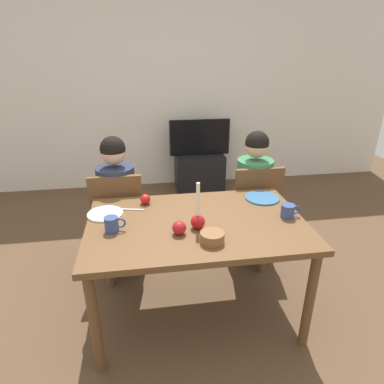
{
  "coord_description": "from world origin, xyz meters",
  "views": [
    {
      "loc": [
        -0.31,
        -1.85,
        1.78
      ],
      "look_at": [
        0.0,
        0.2,
        0.87
      ],
      "focal_mm": 30.89,
      "sensor_mm": 36.0,
      "label": 1
    }
  ],
  "objects_px": {
    "candle_centerpiece": "(198,219)",
    "apple_by_left_plate": "(179,228)",
    "plate_right": "(262,198)",
    "bowl_walnuts": "(212,237)",
    "mug_left": "(112,224)",
    "mug_right": "(288,211)",
    "apple_near_candle": "(145,199)",
    "dining_table": "(197,232)",
    "person_left_child": "(119,208)",
    "chair_right": "(253,207)",
    "chair_left": "(119,216)",
    "plate_left": "(105,214)",
    "tv_stand": "(199,171)",
    "person_right_child": "(253,200)",
    "tv": "(200,137)"
  },
  "relations": [
    {
      "from": "tv",
      "to": "candle_centerpiece",
      "type": "bearing_deg",
      "value": -100.15
    },
    {
      "from": "chair_left",
      "to": "mug_left",
      "type": "bearing_deg",
      "value": -88.62
    },
    {
      "from": "person_left_child",
      "to": "apple_near_candle",
      "type": "relative_size",
      "value": 15.86
    },
    {
      "from": "chair_left",
      "to": "candle_centerpiece",
      "type": "xyz_separation_m",
      "value": [
        0.54,
        -0.7,
        0.3
      ]
    },
    {
      "from": "tv_stand",
      "to": "apple_by_left_plate",
      "type": "xyz_separation_m",
      "value": [
        -0.55,
        -2.44,
        0.55
      ]
    },
    {
      "from": "person_right_child",
      "to": "chair_left",
      "type": "bearing_deg",
      "value": -178.37
    },
    {
      "from": "candle_centerpiece",
      "to": "mug_right",
      "type": "distance_m",
      "value": 0.62
    },
    {
      "from": "chair_right",
      "to": "bowl_walnuts",
      "type": "relative_size",
      "value": 6.38
    },
    {
      "from": "person_left_child",
      "to": "bowl_walnuts",
      "type": "bearing_deg",
      "value": -56.69
    },
    {
      "from": "dining_table",
      "to": "plate_left",
      "type": "bearing_deg",
      "value": 162.68
    },
    {
      "from": "person_left_child",
      "to": "tv_stand",
      "type": "xyz_separation_m",
      "value": [
        0.96,
        1.66,
        -0.33
      ]
    },
    {
      "from": "person_left_child",
      "to": "chair_right",
      "type": "bearing_deg",
      "value": -1.63
    },
    {
      "from": "mug_right",
      "to": "bowl_walnuts",
      "type": "xyz_separation_m",
      "value": [
        -0.56,
        -0.23,
        -0.01
      ]
    },
    {
      "from": "plate_right",
      "to": "bowl_walnuts",
      "type": "distance_m",
      "value": 0.72
    },
    {
      "from": "apple_by_left_plate",
      "to": "mug_right",
      "type": "bearing_deg",
      "value": 8.47
    },
    {
      "from": "candle_centerpiece",
      "to": "apple_near_candle",
      "type": "distance_m",
      "value": 0.51
    },
    {
      "from": "plate_left",
      "to": "plate_right",
      "type": "bearing_deg",
      "value": 4.39
    },
    {
      "from": "chair_right",
      "to": "candle_centerpiece",
      "type": "height_order",
      "value": "candle_centerpiece"
    },
    {
      "from": "bowl_walnuts",
      "to": "chair_right",
      "type": "bearing_deg",
      "value": 57.52
    },
    {
      "from": "chair_right",
      "to": "candle_centerpiece",
      "type": "xyz_separation_m",
      "value": [
        -0.61,
        -0.7,
        0.3
      ]
    },
    {
      "from": "apple_near_candle",
      "to": "bowl_walnuts",
      "type": "bearing_deg",
      "value": -57.16
    },
    {
      "from": "chair_right",
      "to": "plate_left",
      "type": "height_order",
      "value": "chair_right"
    },
    {
      "from": "bowl_walnuts",
      "to": "apple_by_left_plate",
      "type": "bearing_deg",
      "value": 146.34
    },
    {
      "from": "dining_table",
      "to": "person_left_child",
      "type": "distance_m",
      "value": 0.84
    },
    {
      "from": "tv_stand",
      "to": "plate_right",
      "type": "bearing_deg",
      "value": -86.69
    },
    {
      "from": "person_right_child",
      "to": "tv",
      "type": "height_order",
      "value": "person_right_child"
    },
    {
      "from": "plate_right",
      "to": "bowl_walnuts",
      "type": "relative_size",
      "value": 1.78
    },
    {
      "from": "candle_centerpiece",
      "to": "apple_by_left_plate",
      "type": "relative_size",
      "value": 3.58
    },
    {
      "from": "apple_near_candle",
      "to": "apple_by_left_plate",
      "type": "relative_size",
      "value": 0.87
    },
    {
      "from": "dining_table",
      "to": "apple_by_left_plate",
      "type": "distance_m",
      "value": 0.23
    },
    {
      "from": "person_left_child",
      "to": "tv_stand",
      "type": "distance_m",
      "value": 1.95
    },
    {
      "from": "dining_table",
      "to": "chair_right",
      "type": "height_order",
      "value": "chair_right"
    },
    {
      "from": "chair_right",
      "to": "plate_right",
      "type": "distance_m",
      "value": 0.42
    },
    {
      "from": "mug_left",
      "to": "mug_right",
      "type": "bearing_deg",
      "value": 0.74
    },
    {
      "from": "plate_right",
      "to": "plate_left",
      "type": "bearing_deg",
      "value": -175.61
    },
    {
      "from": "mug_left",
      "to": "apple_near_candle",
      "type": "height_order",
      "value": "mug_left"
    },
    {
      "from": "mug_left",
      "to": "apple_by_left_plate",
      "type": "bearing_deg",
      "value": -13.39
    },
    {
      "from": "tv",
      "to": "plate_right",
      "type": "xyz_separation_m",
      "value": [
        0.12,
        -2.03,
        0.05
      ]
    },
    {
      "from": "bowl_walnuts",
      "to": "apple_near_candle",
      "type": "relative_size",
      "value": 1.91
    },
    {
      "from": "person_right_child",
      "to": "apple_near_candle",
      "type": "relative_size",
      "value": 15.86
    },
    {
      "from": "candle_centerpiece",
      "to": "mug_left",
      "type": "relative_size",
      "value": 2.35
    },
    {
      "from": "person_left_child",
      "to": "plate_right",
      "type": "bearing_deg",
      "value": -18.84
    },
    {
      "from": "person_left_child",
      "to": "apple_by_left_plate",
      "type": "relative_size",
      "value": 13.81
    },
    {
      "from": "plate_left",
      "to": "apple_by_left_plate",
      "type": "height_order",
      "value": "apple_by_left_plate"
    },
    {
      "from": "person_left_child",
      "to": "candle_centerpiece",
      "type": "height_order",
      "value": "person_left_child"
    },
    {
      "from": "person_right_child",
      "to": "mug_right",
      "type": "xyz_separation_m",
      "value": [
        0.01,
        -0.67,
        0.23
      ]
    },
    {
      "from": "dining_table",
      "to": "person_left_child",
      "type": "bearing_deg",
      "value": 130.31
    },
    {
      "from": "dining_table",
      "to": "candle_centerpiece",
      "type": "bearing_deg",
      "value": -94.95
    },
    {
      "from": "candle_centerpiece",
      "to": "mug_right",
      "type": "relative_size",
      "value": 2.32
    },
    {
      "from": "tv",
      "to": "mug_right",
      "type": "distance_m",
      "value": 2.34
    }
  ]
}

